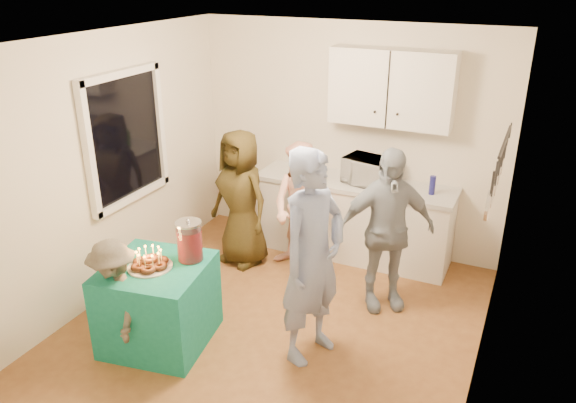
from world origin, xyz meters
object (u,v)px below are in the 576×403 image
at_px(party_table, 158,304).
at_px(child_near_left, 116,300).
at_px(woman_back_left, 241,198).
at_px(microwave, 369,171).
at_px(counter, 353,220).
at_px(punch_jar, 190,242).
at_px(woman_back_center, 302,209).
at_px(man_birthday, 313,258).
at_px(woman_back_right, 386,230).

xyz_separation_m(party_table, child_near_left, (-0.19, -0.30, 0.17)).
height_order(woman_back_left, child_near_left, woman_back_left).
xyz_separation_m(microwave, party_table, (-1.18, -2.28, -0.68)).
relative_size(party_table, child_near_left, 0.78).
relative_size(counter, punch_jar, 6.47).
bearing_deg(child_near_left, woman_back_center, 103.52).
xyz_separation_m(counter, woman_back_left, (-1.08, -0.68, 0.34)).
distance_m(man_birthday, child_near_left, 1.69).
relative_size(party_table, woman_back_right, 0.52).
bearing_deg(woman_back_right, punch_jar, -173.18).
distance_m(microwave, punch_jar, 2.27).
height_order(punch_jar, man_birthday, man_birthday).
height_order(man_birthday, woman_back_right, man_birthday).
distance_m(woman_back_center, woman_back_right, 1.05).
distance_m(woman_back_right, child_near_left, 2.51).
distance_m(party_table, man_birthday, 1.46).
height_order(party_table, child_near_left, child_near_left).
bearing_deg(woman_back_center, punch_jar, -96.27).
xyz_separation_m(microwave, man_birthday, (0.11, -1.87, -0.12)).
distance_m(counter, woman_back_center, 0.75).
bearing_deg(woman_back_left, counter, 47.92).
relative_size(microwave, woman_back_left, 0.34).
height_order(woman_back_left, woman_back_right, woman_back_right).
relative_size(microwave, woman_back_center, 0.37).
bearing_deg(party_table, woman_back_left, 91.87).
relative_size(counter, man_birthday, 1.18).
distance_m(punch_jar, man_birthday, 1.09).
height_order(punch_jar, child_near_left, punch_jar).
relative_size(party_table, woman_back_center, 0.58).
bearing_deg(party_table, microwave, 62.65).
distance_m(woman_back_left, woman_back_right, 1.70).
relative_size(punch_jar, woman_back_left, 0.22).
relative_size(woman_back_center, woman_back_right, 0.89).
height_order(party_table, woman_back_right, woman_back_right).
xyz_separation_m(punch_jar, man_birthday, (1.08, 0.18, 0.00)).
xyz_separation_m(counter, woman_back_right, (0.60, -0.88, 0.39)).
height_order(counter, woman_back_left, woman_back_left).
relative_size(woman_back_right, child_near_left, 1.49).
xyz_separation_m(punch_jar, woman_back_left, (-0.27, 1.37, -0.16)).
relative_size(woman_back_left, woman_back_right, 0.95).
height_order(woman_back_right, child_near_left, woman_back_right).
bearing_deg(man_birthday, microwave, 21.43).
distance_m(microwave, man_birthday, 1.88).
bearing_deg(man_birthday, woman_back_center, 44.87).
bearing_deg(party_table, child_near_left, -122.11).
xyz_separation_m(microwave, punch_jar, (-0.97, -2.05, -0.13)).
distance_m(party_table, woman_back_left, 1.65).
distance_m(counter, party_table, 2.50).
bearing_deg(child_near_left, woman_back_left, 121.59).
bearing_deg(punch_jar, man_birthday, 9.58).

